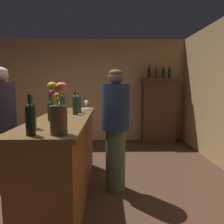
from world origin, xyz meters
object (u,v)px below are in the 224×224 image
at_px(bar_counter, 65,157).
at_px(display_bottle_midleft, 156,73).
at_px(wine_bottle_malbec, 51,109).
at_px(display_bottle_center, 163,73).
at_px(wine_bottle_syrah, 78,103).
at_px(cheese_plate, 86,108).
at_px(display_cabinet, 158,109).
at_px(wine_glass_rear, 86,103).
at_px(display_bottle_left, 149,72).
at_px(wine_bottle_riesling, 32,113).
at_px(wine_glass_mid, 77,104).
at_px(display_bottle_midright, 169,73).
at_px(patron_redhead, 3,124).
at_px(wine_bottle_rose, 75,104).
at_px(wine_glass_front, 52,107).
at_px(flower_arrangement, 58,111).
at_px(wine_bottle_chardonnay, 63,102).
at_px(patron_tall, 5,119).
at_px(wine_bottle_pinot, 30,118).
at_px(bartender, 116,126).

distance_m(bar_counter, display_bottle_midleft, 3.43).
relative_size(wine_bottle_malbec, display_bottle_center, 0.97).
bearing_deg(wine_bottle_syrah, cheese_plate, 83.09).
xyz_separation_m(display_cabinet, wine_glass_rear, (-1.65, -1.89, 0.33)).
xyz_separation_m(cheese_plate, display_bottle_center, (1.78, 1.70, 0.71)).
bearing_deg(display_bottle_left, wine_bottle_riesling, -117.74).
relative_size(bar_counter, wine_bottle_riesling, 7.28).
xyz_separation_m(wine_glass_mid, display_bottle_midright, (2.04, 2.01, 0.61)).
xyz_separation_m(wine_bottle_syrah, patron_redhead, (-0.98, -0.26, -0.26)).
xyz_separation_m(wine_bottle_rose, wine_glass_front, (-0.29, -0.09, -0.04)).
distance_m(display_cabinet, flower_arrangement, 4.01).
distance_m(wine_bottle_chardonnay, patron_tall, 1.14).
distance_m(wine_bottle_pinot, wine_glass_rear, 1.77).
bearing_deg(wine_bottle_rose, wine_glass_front, -162.13).
relative_size(flower_arrangement, display_bottle_midright, 1.43).
bearing_deg(wine_glass_mid, patron_redhead, -153.38).
relative_size(wine_bottle_chardonnay, cheese_plate, 2.02).
distance_m(wine_glass_front, patron_redhead, 0.71).
xyz_separation_m(wine_bottle_malbec, wine_glass_rear, (0.30, 1.06, -0.01)).
distance_m(display_bottle_midright, bartender, 3.00).
xyz_separation_m(wine_bottle_pinot, wine_glass_mid, (0.14, 1.62, -0.03)).
distance_m(wine_bottle_syrah, display_bottle_left, 2.73).
relative_size(cheese_plate, patron_tall, 0.10).
relative_size(wine_glass_mid, bartender, 0.09).
height_order(cheese_plate, display_bottle_midright, display_bottle_midright).
relative_size(bar_counter, display_bottle_left, 6.98).
bearing_deg(display_bottle_midright, display_cabinet, 180.00).
bearing_deg(patron_tall, display_bottle_midleft, 84.20).
distance_m(wine_glass_rear, patron_tall, 1.43).
bearing_deg(wine_glass_front, cheese_plate, 65.50).
distance_m(wine_bottle_syrah, wine_glass_mid, 0.22).
distance_m(wine_bottle_riesling, display_bottle_left, 3.83).
xyz_separation_m(wine_bottle_rose, display_bottle_center, (1.86, 2.43, 0.57)).
distance_m(wine_bottle_chardonnay, bartender, 0.94).
height_order(wine_bottle_pinot, display_bottle_center, display_bottle_center).
bearing_deg(display_cabinet, display_bottle_center, 0.00).
height_order(patron_tall, patron_redhead, patron_redhead).
xyz_separation_m(wine_glass_mid, bartender, (0.58, -0.46, -0.26)).
relative_size(display_cabinet, display_bottle_left, 5.07).
xyz_separation_m(patron_redhead, bartender, (1.52, 0.00, -0.03)).
xyz_separation_m(display_bottle_midleft, patron_redhead, (-2.65, -2.48, -0.84)).
bearing_deg(display_bottle_left, display_cabinet, 0.00).
bearing_deg(cheese_plate, wine_bottle_malbec, -102.64).
distance_m(wine_bottle_chardonnay, wine_glass_mid, 0.23).
distance_m(wine_bottle_riesling, wine_glass_mid, 1.36).
distance_m(wine_bottle_pinot, wine_bottle_chardonnay, 1.56).
height_order(wine_bottle_syrah, display_bottle_left, display_bottle_left).
bearing_deg(wine_bottle_pinot, display_bottle_midleft, 62.97).
height_order(display_cabinet, wine_bottle_chardonnay, display_cabinet).
relative_size(wine_glass_mid, patron_redhead, 0.09).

